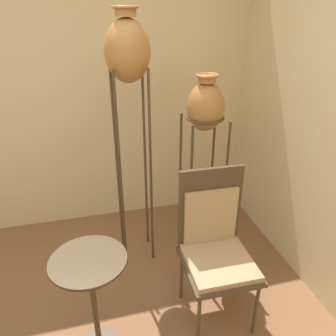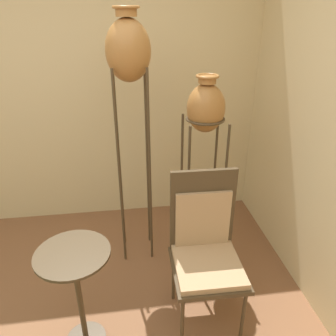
{
  "view_description": "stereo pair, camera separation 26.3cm",
  "coord_description": "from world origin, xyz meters",
  "px_view_note": "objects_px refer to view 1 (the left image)",
  "views": [
    {
      "loc": [
        0.27,
        -1.21,
        2.01
      ],
      "look_at": [
        0.86,
        1.08,
        0.85
      ],
      "focal_mm": 35.0,
      "sensor_mm": 36.0,
      "label": 1
    },
    {
      "loc": [
        0.53,
        -1.26,
        2.01
      ],
      "look_at": [
        0.86,
        1.08,
        0.85
      ],
      "focal_mm": 35.0,
      "sensor_mm": 36.0,
      "label": 2
    }
  ],
  "objects_px": {
    "chair": "(215,241)",
    "vase_stand_tall": "(128,58)",
    "side_table": "(92,287)",
    "vase_stand_medium": "(205,112)"
  },
  "relations": [
    {
      "from": "vase_stand_tall",
      "to": "side_table",
      "type": "height_order",
      "value": "vase_stand_tall"
    },
    {
      "from": "chair",
      "to": "side_table",
      "type": "distance_m",
      "value": 0.85
    },
    {
      "from": "vase_stand_medium",
      "to": "chair",
      "type": "distance_m",
      "value": 0.94
    },
    {
      "from": "vase_stand_tall",
      "to": "chair",
      "type": "xyz_separation_m",
      "value": [
        0.43,
        -0.72,
        -1.11
      ]
    },
    {
      "from": "side_table",
      "to": "vase_stand_medium",
      "type": "bearing_deg",
      "value": 38.27
    },
    {
      "from": "vase_stand_tall",
      "to": "side_table",
      "type": "relative_size",
      "value": 2.71
    },
    {
      "from": "chair",
      "to": "vase_stand_medium",
      "type": "bearing_deg",
      "value": 80.39
    },
    {
      "from": "vase_stand_tall",
      "to": "side_table",
      "type": "bearing_deg",
      "value": -114.51
    },
    {
      "from": "chair",
      "to": "vase_stand_tall",
      "type": "bearing_deg",
      "value": 121.79
    },
    {
      "from": "side_table",
      "to": "chair",
      "type": "bearing_deg",
      "value": 10.62
    }
  ]
}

